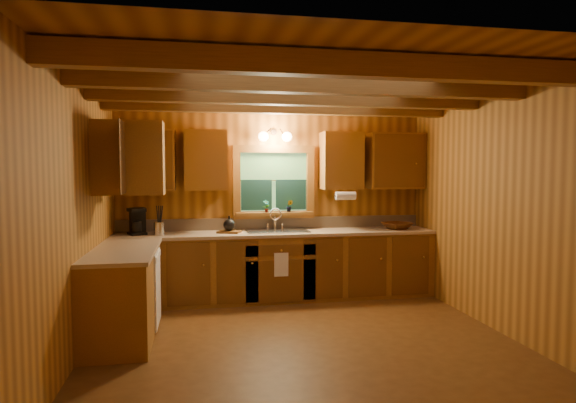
% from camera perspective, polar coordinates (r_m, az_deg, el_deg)
% --- Properties ---
extents(room, '(4.20, 4.20, 4.20)m').
position_cam_1_polar(room, '(4.81, 1.74, -1.20)').
color(room, '#5A3615').
rests_on(room, ground).
extents(ceiling_beams, '(4.20, 2.54, 0.18)m').
position_cam_1_polar(ceiling_beams, '(4.86, 1.77, 12.92)').
color(ceiling_beams, brown).
rests_on(ceiling_beams, room).
extents(base_cabinets, '(4.20, 2.22, 0.86)m').
position_cam_1_polar(base_cabinets, '(6.13, -5.43, -8.38)').
color(base_cabinets, brown).
rests_on(base_cabinets, ground).
extents(countertop, '(4.20, 2.24, 0.04)m').
position_cam_1_polar(countertop, '(6.06, -5.33, -4.20)').
color(countertop, tan).
rests_on(countertop, base_cabinets).
extents(backsplash, '(4.20, 0.02, 0.16)m').
position_cam_1_polar(backsplash, '(6.69, -1.70, -2.57)').
color(backsplash, tan).
rests_on(backsplash, room).
extents(dishwasher_panel, '(0.02, 0.60, 0.80)m').
position_cam_1_polar(dishwasher_panel, '(5.54, -15.13, -9.81)').
color(dishwasher_panel, white).
rests_on(dishwasher_panel, base_cabinets).
extents(upper_cabinets, '(4.19, 1.77, 0.78)m').
position_cam_1_polar(upper_cabinets, '(6.13, -6.29, 4.89)').
color(upper_cabinets, brown).
rests_on(upper_cabinets, room).
extents(window, '(1.12, 0.08, 1.00)m').
position_cam_1_polar(window, '(6.63, -1.68, 2.13)').
color(window, brown).
rests_on(window, room).
extents(window_sill, '(1.06, 0.14, 0.04)m').
position_cam_1_polar(window_sill, '(6.61, -1.61, -1.42)').
color(window_sill, brown).
rests_on(window_sill, room).
extents(wall_sconce, '(0.45, 0.21, 0.17)m').
position_cam_1_polar(wall_sconce, '(6.53, -1.53, 7.69)').
color(wall_sconce, black).
rests_on(wall_sconce, room).
extents(paper_towel_roll, '(0.27, 0.11, 0.11)m').
position_cam_1_polar(paper_towel_roll, '(6.52, 6.80, 0.68)').
color(paper_towel_roll, white).
rests_on(paper_towel_roll, upper_cabinets).
extents(dish_towel, '(0.18, 0.01, 0.30)m').
position_cam_1_polar(dish_towel, '(6.15, -0.80, -7.46)').
color(dish_towel, white).
rests_on(dish_towel, base_cabinets).
extents(sink, '(0.82, 0.48, 0.43)m').
position_cam_1_polar(sink, '(6.43, -1.31, -3.94)').
color(sink, silver).
rests_on(sink, countertop).
extents(coffee_maker, '(0.19, 0.24, 0.34)m').
position_cam_1_polar(coffee_maker, '(6.41, -17.36, -2.24)').
color(coffee_maker, black).
rests_on(coffee_maker, countertop).
extents(utensil_crock, '(0.13, 0.13, 0.37)m').
position_cam_1_polar(utensil_crock, '(6.28, -14.94, -3.01)').
color(utensil_crock, silver).
rests_on(utensil_crock, countertop).
extents(cutting_board, '(0.34, 0.29, 0.03)m').
position_cam_1_polar(cutting_board, '(6.33, -6.93, -3.57)').
color(cutting_board, brown).
rests_on(cutting_board, countertop).
extents(teakettle, '(0.15, 0.15, 0.20)m').
position_cam_1_polar(teakettle, '(6.32, -6.94, -2.75)').
color(teakettle, black).
rests_on(teakettle, cutting_board).
extents(wicker_basket, '(0.47, 0.47, 0.09)m').
position_cam_1_polar(wicker_basket, '(6.82, 12.72, -2.82)').
color(wicker_basket, '#48230C').
rests_on(wicker_basket, countertop).
extents(potted_plant_left, '(0.11, 0.09, 0.17)m').
position_cam_1_polar(potted_plant_left, '(6.55, -2.57, -0.54)').
color(potted_plant_left, brown).
rests_on(potted_plant_left, window_sill).
extents(potted_plant_right, '(0.11, 0.10, 0.17)m').
position_cam_1_polar(potted_plant_right, '(6.62, 0.17, -0.52)').
color(potted_plant_right, brown).
rests_on(potted_plant_right, window_sill).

